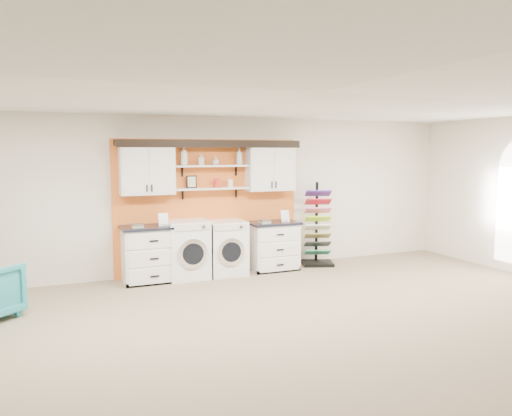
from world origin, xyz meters
name	(u,v)px	position (x,y,z in m)	size (l,w,h in m)	color
floor	(317,350)	(0.00, 0.00, 0.00)	(10.00, 10.00, 0.00)	#87725B
ceiling	(320,92)	(0.00, 0.00, 2.80)	(10.00, 10.00, 0.00)	white
wall_back	(208,195)	(0.00, 4.00, 1.40)	(10.00, 10.00, 0.00)	beige
accent_panel	(209,206)	(0.00, 3.96, 1.20)	(3.40, 0.07, 2.40)	orange
upper_cabinet_left	(147,170)	(-1.13, 3.79, 1.88)	(0.90, 0.35, 0.84)	white
upper_cabinet_right	(270,168)	(1.13, 3.79, 1.88)	(0.90, 0.35, 0.84)	white
shelf_lower	(212,189)	(0.00, 3.80, 1.53)	(1.32, 0.28, 0.03)	white
shelf_upper	(211,166)	(0.00, 3.80, 1.93)	(1.32, 0.28, 0.03)	white
crown_molding	(211,143)	(0.00, 3.81, 2.33)	(3.30, 0.41, 0.13)	black
picture_frame	(192,182)	(-0.35, 3.85, 1.66)	(0.18, 0.02, 0.22)	black
canister_red	(217,183)	(0.10, 3.80, 1.62)	(0.11, 0.11, 0.16)	red
canister_cream	(230,183)	(0.35, 3.80, 1.61)	(0.10, 0.10, 0.14)	silver
base_cabinet_left	(151,254)	(-1.13, 3.64, 0.47)	(0.97, 0.66, 0.95)	white
base_cabinet_right	(273,246)	(1.13, 3.64, 0.45)	(0.91, 0.66, 0.89)	white
washer	(188,249)	(-0.49, 3.64, 0.50)	(0.72, 0.71, 1.00)	white
dryer	(225,248)	(0.19, 3.64, 0.48)	(0.69, 0.71, 0.96)	white
sample_rack	(317,238)	(2.09, 3.67, 0.51)	(0.71, 0.65, 1.60)	black
soap_bottle_a	(184,156)	(-0.49, 3.80, 2.11)	(0.12, 0.13, 0.32)	silver
soap_bottle_b	(201,159)	(-0.18, 3.80, 2.04)	(0.09, 0.09, 0.20)	silver
soap_bottle_c	(215,161)	(0.08, 3.80, 2.02)	(0.12, 0.12, 0.15)	silver
soap_bottle_d	(239,156)	(0.53, 3.80, 2.10)	(0.12, 0.12, 0.30)	silver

